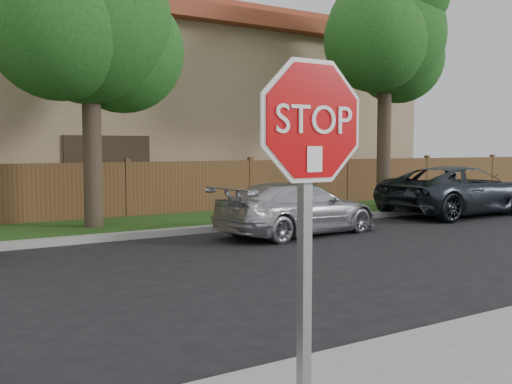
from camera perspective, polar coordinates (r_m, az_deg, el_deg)
tree_mid at (r=14.80m, az=-15.33°, el=15.32°), size 4.80×3.90×7.35m
tree_right at (r=19.96m, az=12.55°, el=14.47°), size 4.80×3.90×8.20m
stop_sign at (r=3.53m, az=5.14°, el=1.51°), size 1.01×0.13×2.55m
sedan_right at (r=13.71m, az=4.02°, el=-1.58°), size 4.34×2.20×1.21m
sedan_far_right at (r=18.69m, az=18.86°, el=0.12°), size 5.25×2.49×1.45m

